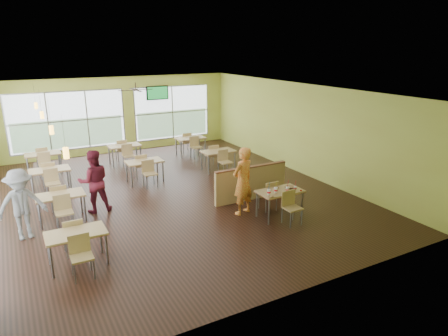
{
  "coord_description": "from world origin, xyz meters",
  "views": [
    {
      "loc": [
        -4.07,
        -11.05,
        4.46
      ],
      "look_at": [
        1.22,
        -1.3,
        1.03
      ],
      "focal_mm": 32.0,
      "sensor_mm": 36.0,
      "label": 1
    }
  ],
  "objects_px": {
    "main_table": "(280,195)",
    "food_basket": "(290,187)",
    "half_wall_divider": "(251,183)",
    "man_plaid": "(243,181)"
  },
  "relations": [
    {
      "from": "main_table",
      "to": "food_basket",
      "type": "xyz_separation_m",
      "value": [
        0.32,
        0.01,
        0.15
      ]
    },
    {
      "from": "main_table",
      "to": "food_basket",
      "type": "relative_size",
      "value": 5.82
    },
    {
      "from": "main_table",
      "to": "man_plaid",
      "type": "bearing_deg",
      "value": 138.82
    },
    {
      "from": "food_basket",
      "to": "man_plaid",
      "type": "bearing_deg",
      "value": 148.9
    },
    {
      "from": "main_table",
      "to": "food_basket",
      "type": "height_order",
      "value": "main_table"
    },
    {
      "from": "food_basket",
      "to": "half_wall_divider",
      "type": "bearing_deg",
      "value": 102.62
    },
    {
      "from": "main_table",
      "to": "man_plaid",
      "type": "distance_m",
      "value": 1.06
    },
    {
      "from": "main_table",
      "to": "half_wall_divider",
      "type": "distance_m",
      "value": 1.45
    },
    {
      "from": "half_wall_divider",
      "to": "food_basket",
      "type": "bearing_deg",
      "value": -77.38
    },
    {
      "from": "main_table",
      "to": "half_wall_divider",
      "type": "height_order",
      "value": "half_wall_divider"
    }
  ]
}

